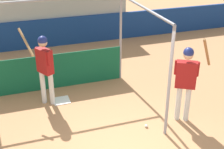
{
  "coord_description": "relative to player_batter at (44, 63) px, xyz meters",
  "views": [
    {
      "loc": [
        -1.9,
        -4.71,
        4.43
      ],
      "look_at": [
        0.31,
        1.86,
        1.06
      ],
      "focal_mm": 50.0,
      "sensor_mm": 36.0,
      "label": 1
    }
  ],
  "objects": [
    {
      "name": "batting_cage",
      "position": [
        0.45,
        0.27,
        -0.08
      ],
      "size": [
        3.94,
        3.14,
        2.65
      ],
      "color": "gray",
      "rests_on": "ground"
    },
    {
      "name": "home_plate",
      "position": [
        0.36,
        -0.0,
        -1.18
      ],
      "size": [
        0.44,
        0.44,
        0.02
      ],
      "color": "white",
      "rests_on": "ground"
    },
    {
      "name": "baseball",
      "position": [
        2.07,
        -1.89,
        -1.15
      ],
      "size": [
        0.07,
        0.07,
        0.07
      ],
      "color": "white",
      "rests_on": "ground"
    },
    {
      "name": "player_waiting",
      "position": [
        3.05,
        -1.86,
        0.0
      ],
      "size": [
        0.85,
        0.62,
        2.24
      ],
      "rotation": [
        0.0,
        0.0,
        -0.53
      ],
      "color": "silver",
      "rests_on": "ground"
    },
    {
      "name": "outfield_wall",
      "position": [
        1.22,
        4.35,
        -0.63
      ],
      "size": [
        24.0,
        0.12,
        1.11
      ],
      "color": "navy",
      "rests_on": "ground"
    },
    {
      "name": "bleacher_section",
      "position": [
        1.22,
        5.61,
        0.0
      ],
      "size": [
        5.4,
        2.4,
        2.39
      ],
      "color": "#9E9E99",
      "rests_on": "ground"
    },
    {
      "name": "player_batter",
      "position": [
        0.0,
        0.0,
        0.0
      ],
      "size": [
        0.76,
        0.74,
        2.06
      ],
      "rotation": [
        0.0,
        0.0,
        2.07
      ],
      "color": "silver",
      "rests_on": "ground"
    }
  ]
}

